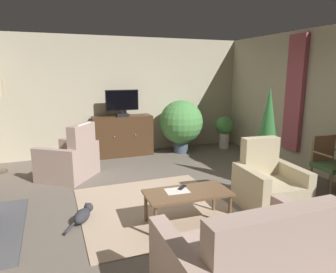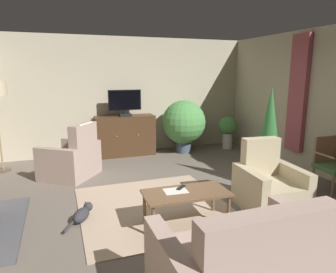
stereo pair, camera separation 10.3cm
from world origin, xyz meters
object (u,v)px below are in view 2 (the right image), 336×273
at_px(television, 125,102).
at_px(potted_plant_tall_palm_by_window, 228,129).
at_px(side_chair_nearest_door, 332,163).
at_px(potted_plant_leafy_by_curtain, 269,132).
at_px(folded_newspaper, 176,191).
at_px(armchair_angled_to_table, 269,187).
at_px(armchair_beside_cabinet, 72,160).
at_px(potted_plant_small_fern_corner, 184,123).
at_px(coffee_table, 186,195).
at_px(tv_cabinet, 125,137).
at_px(tv_remote, 181,188).
at_px(sofa_floral, 245,266).
at_px(cat, 82,214).

distance_m(television, potted_plant_tall_palm_by_window, 2.72).
relative_size(side_chair_nearest_door, potted_plant_leafy_by_curtain, 0.54).
height_order(folded_newspaper, potted_plant_tall_palm_by_window, potted_plant_tall_palm_by_window).
bearing_deg(armchair_angled_to_table, folded_newspaper, 179.06).
bearing_deg(armchair_beside_cabinet, side_chair_nearest_door, -29.81).
bearing_deg(potted_plant_small_fern_corner, armchair_beside_cabinet, -160.40).
xyz_separation_m(coffee_table, armchair_beside_cabinet, (-1.30, 2.41, -0.06)).
distance_m(potted_plant_tall_palm_by_window, potted_plant_small_fern_corner, 1.24).
height_order(television, armchair_beside_cabinet, television).
height_order(potted_plant_leafy_by_curtain, potted_plant_small_fern_corner, potted_plant_leafy_by_curtain).
distance_m(potted_plant_leafy_by_curtain, potted_plant_tall_palm_by_window, 2.64).
bearing_deg(armchair_beside_cabinet, tv_cabinet, 43.33).
distance_m(television, tv_remote, 3.52).
xyz_separation_m(folded_newspaper, potted_plant_small_fern_corner, (1.48, 3.28, 0.30)).
bearing_deg(folded_newspaper, tv_remote, 35.38).
bearing_deg(tv_cabinet, television, -90.00).
bearing_deg(side_chair_nearest_door, potted_plant_small_fern_corner, 111.51).
bearing_deg(potted_plant_tall_palm_by_window, armchair_angled_to_table, -110.88).
bearing_deg(potted_plant_leafy_by_curtain, potted_plant_tall_palm_by_window, 74.39).
bearing_deg(armchair_angled_to_table, sofa_floral, -133.12).
relative_size(sofa_floral, side_chair_nearest_door, 1.63).
xyz_separation_m(sofa_floral, potted_plant_tall_palm_by_window, (2.65, 4.78, 0.19)).
height_order(coffee_table, side_chair_nearest_door, side_chair_nearest_door).
bearing_deg(television, tv_remote, -89.90).
distance_m(television, folded_newspaper, 3.58).
relative_size(tv_remote, armchair_beside_cabinet, 0.14).
relative_size(tv_cabinet, armchair_angled_to_table, 1.40).
bearing_deg(side_chair_nearest_door, armchair_angled_to_table, -174.97).
height_order(television, folded_newspaper, television).
xyz_separation_m(sofa_floral, armchair_angled_to_table, (1.39, 1.48, -0.02)).
bearing_deg(armchair_beside_cabinet, coffee_table, -61.75).
distance_m(coffee_table, potted_plant_leafy_by_curtain, 2.13).
distance_m(television, potted_plant_small_fern_corner, 1.50).
xyz_separation_m(tv_remote, armchair_angled_to_table, (1.34, -0.08, -0.14)).
bearing_deg(coffee_table, armchair_beside_cabinet, 118.25).
height_order(sofa_floral, side_chair_nearest_door, sofa_floral).
distance_m(armchair_angled_to_table, cat, 2.65).
bearing_deg(tv_cabinet, armchair_angled_to_table, -69.23).
height_order(side_chair_nearest_door, potted_plant_tall_palm_by_window, side_chair_nearest_door).
bearing_deg(tv_cabinet, potted_plant_tall_palm_by_window, -5.83).
xyz_separation_m(armchair_angled_to_table, potted_plant_tall_palm_by_window, (1.26, 3.30, 0.21)).
bearing_deg(folded_newspaper, tv_cabinet, 92.66).
bearing_deg(tv_cabinet, coffee_table, -89.64).
relative_size(coffee_table, potted_plant_small_fern_corner, 0.87).
bearing_deg(side_chair_nearest_door, tv_remote, -179.36).
distance_m(folded_newspaper, side_chair_nearest_door, 2.74).
bearing_deg(cat, sofa_floral, -58.75).
xyz_separation_m(television, potted_plant_leafy_by_curtain, (1.91, -2.73, -0.33)).
height_order(tv_remote, side_chair_nearest_door, side_chair_nearest_door).
distance_m(potted_plant_leafy_by_curtain, potted_plant_small_fern_corner, 2.59).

